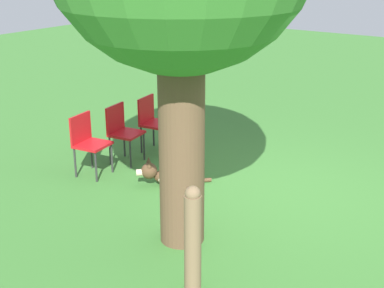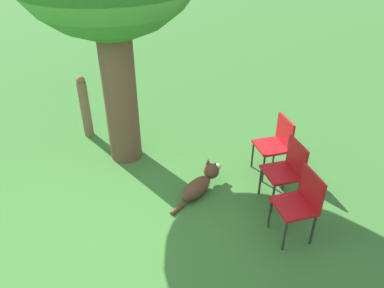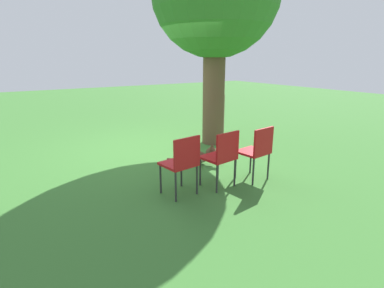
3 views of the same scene
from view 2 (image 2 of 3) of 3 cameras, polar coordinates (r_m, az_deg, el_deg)
ground_plane at (r=5.07m, az=-12.87°, el=-10.02°), size 30.00×30.00×0.00m
dog at (r=5.17m, az=1.33°, el=-6.03°), size 0.80×0.77×0.40m
fence_post at (r=6.54m, az=-16.01°, el=5.54°), size 0.16×0.16×1.09m
red_chair_0 at (r=4.49m, az=16.23°, el=-8.30°), size 0.48×0.49×0.88m
red_chair_1 at (r=4.98m, az=14.30°, el=-3.56°), size 0.48×0.49×0.88m
red_chair_2 at (r=5.49m, az=12.73°, el=0.33°), size 0.48×0.49×0.88m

